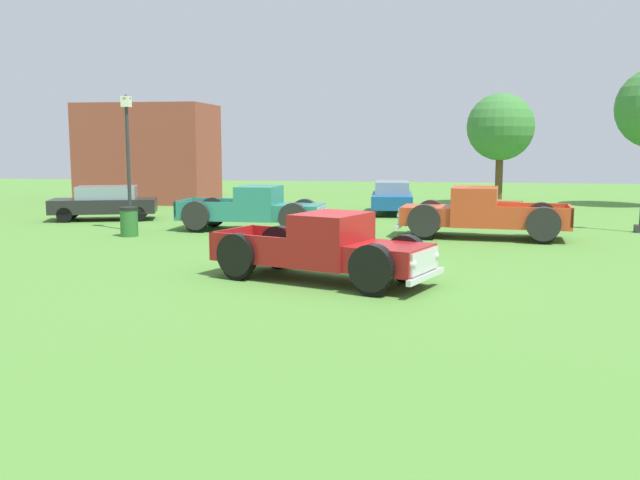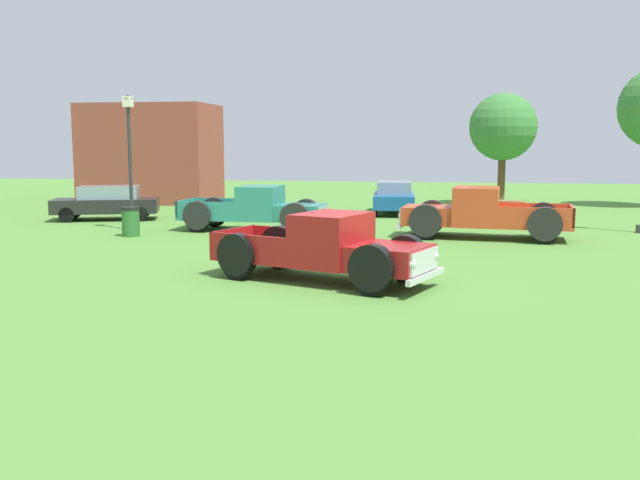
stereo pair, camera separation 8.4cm
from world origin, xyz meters
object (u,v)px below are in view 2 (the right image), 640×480
object	(u,v)px
oak_tree_west	(503,127)
picnic_table	(499,208)
sedan_distant_a	(107,202)
lamp_post_far	(130,160)
pickup_truck_behind_left	(262,210)
sedan_distant_b	(394,197)
pickup_truck_foreground	(334,250)
pickup_truck_behind_right	(474,214)
trash_can	(131,221)

from	to	relation	value
oak_tree_west	picnic_table	bearing A→B (deg)	-95.55
sedan_distant_a	lamp_post_far	size ratio (longest dim) A/B	0.93
pickup_truck_behind_left	sedan_distant_b	distance (m)	7.98
pickup_truck_behind_left	sedan_distant_a	xyz separation A→B (m)	(-6.85, 2.44, -0.04)
pickup_truck_foreground	pickup_truck_behind_left	distance (m)	9.32
picnic_table	pickup_truck_behind_right	bearing A→B (deg)	-103.14
sedan_distant_a	picnic_table	bearing A→B (deg)	8.65
pickup_truck_foreground	lamp_post_far	bearing A→B (deg)	135.59
pickup_truck_behind_left	trash_can	distance (m)	4.38
pickup_truck_foreground	trash_can	xyz separation A→B (m)	(-7.55, 6.53, -0.24)
oak_tree_west	lamp_post_far	bearing A→B (deg)	-136.96
oak_tree_west	pickup_truck_behind_right	bearing A→B (deg)	-98.85
picnic_table	trash_can	bearing A→B (deg)	-150.87
pickup_truck_foreground	oak_tree_west	distance (m)	21.46
pickup_truck_foreground	trash_can	size ratio (longest dim) A/B	5.47
pickup_truck_behind_left	lamp_post_far	bearing A→B (deg)	-172.59
lamp_post_far	picnic_table	xyz separation A→B (m)	(12.77, 5.33, -1.92)
pickup_truck_foreground	sedan_distant_a	bearing A→B (deg)	133.73
sedan_distant_a	trash_can	size ratio (longest dim) A/B	4.51
lamp_post_far	sedan_distant_b	bearing A→B (deg)	40.96
pickup_truck_foreground	pickup_truck_behind_right	distance (m)	8.54
pickup_truck_foreground	oak_tree_west	size ratio (longest dim) A/B	0.97
pickup_truck_foreground	picnic_table	distance (m)	14.09
pickup_truck_behind_left	sedan_distant_b	size ratio (longest dim) A/B	1.23
pickup_truck_foreground	pickup_truck_behind_right	world-z (taller)	pickup_truck_behind_right
sedan_distant_b	oak_tree_west	distance (m)	7.74
sedan_distant_b	picnic_table	distance (m)	4.71
pickup_truck_behind_right	lamp_post_far	world-z (taller)	lamp_post_far
pickup_truck_behind_right	trash_can	bearing A→B (deg)	-173.05
pickup_truck_behind_left	pickup_truck_behind_right	size ratio (longest dim) A/B	0.94
pickup_truck_behind_left	pickup_truck_behind_right	world-z (taller)	pickup_truck_behind_right
pickup_truck_behind_right	sedan_distant_b	bearing A→B (deg)	111.22
pickup_truck_behind_left	sedan_distant_a	distance (m)	7.27
lamp_post_far	oak_tree_west	world-z (taller)	oak_tree_west
pickup_truck_behind_left	sedan_distant_a	size ratio (longest dim) A/B	1.19
trash_can	sedan_distant_a	bearing A→B (deg)	123.62
sedan_distant_b	lamp_post_far	distance (m)	11.47
lamp_post_far	pickup_truck_behind_right	bearing A→B (deg)	-0.63
pickup_truck_behind_right	sedan_distant_a	distance (m)	14.23
sedan_distant_b	picnic_table	xyz separation A→B (m)	(4.21, -2.11, -0.22)
pickup_truck_behind_right	sedan_distant_b	world-z (taller)	pickup_truck_behind_right
pickup_truck_foreground	pickup_truck_behind_left	size ratio (longest dim) A/B	1.02
oak_tree_west	sedan_distant_a	bearing A→B (deg)	-148.90
sedan_distant_a	sedan_distant_b	size ratio (longest dim) A/B	1.03
lamp_post_far	picnic_table	world-z (taller)	lamp_post_far
pickup_truck_foreground	lamp_post_far	world-z (taller)	lamp_post_far
pickup_truck_foreground	oak_tree_west	bearing A→B (deg)	75.48
pickup_truck_behind_left	picnic_table	xyz separation A→B (m)	(8.30, 4.75, -0.24)
sedan_distant_a	picnic_table	world-z (taller)	sedan_distant_a
pickup_truck_behind_left	trash_can	world-z (taller)	pickup_truck_behind_left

